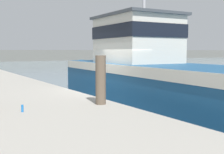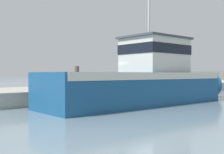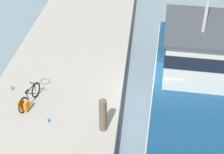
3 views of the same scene
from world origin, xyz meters
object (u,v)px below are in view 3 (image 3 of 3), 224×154
(bicycle_touring, at_px, (28,99))
(water_bottle_on_curb, at_px, (49,120))
(fishing_boat_main, at_px, (194,86))
(water_bottle_by_bike, at_px, (12,88))
(mooring_post, at_px, (103,115))

(bicycle_touring, relative_size, water_bottle_on_curb, 9.18)
(fishing_boat_main, distance_m, bicycle_touring, 7.28)
(fishing_boat_main, bearing_deg, water_bottle_by_bike, -174.64)
(water_bottle_by_bike, bearing_deg, water_bottle_on_curb, -40.97)
(mooring_post, height_order, water_bottle_by_bike, mooring_post)
(bicycle_touring, height_order, water_bottle_by_bike, bicycle_touring)
(fishing_boat_main, relative_size, water_bottle_on_curb, 73.05)
(bicycle_touring, distance_m, water_bottle_on_curb, 1.49)
(fishing_boat_main, xyz_separation_m, mooring_post, (-3.73, -2.38, 0.07))
(fishing_boat_main, height_order, mooring_post, fishing_boat_main)
(fishing_boat_main, xyz_separation_m, water_bottle_by_bike, (-8.26, -0.29, -0.56))
(mooring_post, bearing_deg, fishing_boat_main, 32.56)
(bicycle_touring, bearing_deg, water_bottle_on_curb, -26.83)
(water_bottle_by_bike, height_order, water_bottle_on_curb, water_bottle_by_bike)
(mooring_post, bearing_deg, water_bottle_on_curb, 176.23)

